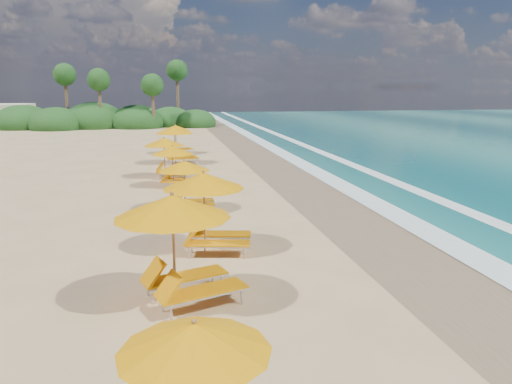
{
  "coord_description": "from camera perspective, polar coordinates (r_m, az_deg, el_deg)",
  "views": [
    {
      "loc": [
        -3.16,
        -16.68,
        4.79
      ],
      "look_at": [
        0.0,
        0.0,
        1.2
      ],
      "focal_mm": 34.96,
      "sensor_mm": 36.0,
      "label": 1
    }
  ],
  "objects": [
    {
      "name": "station_2",
      "position": [
        6.79,
        -5.54,
        -20.86
      ],
      "size": [
        2.27,
        2.13,
        2.0
      ],
      "rotation": [
        0.0,
        0.0,
        -0.09
      ],
      "color": "olive",
      "rests_on": "ground"
    },
    {
      "name": "beach_building",
      "position": [
        67.45,
        -27.2,
        7.76
      ],
      "size": [
        7.0,
        5.0,
        2.8
      ],
      "primitive_type": "cube",
      "color": "beige",
      "rests_on": "ground"
    },
    {
      "name": "station_3",
      "position": [
        11.17,
        -8.46,
        -5.58
      ],
      "size": [
        3.31,
        3.25,
        2.59
      ],
      "rotation": [
        0.0,
        0.0,
        0.34
      ],
      "color": "olive",
      "rests_on": "ground"
    },
    {
      "name": "station_9",
      "position": [
        36.86,
        -8.9,
        6.21
      ],
      "size": [
        2.66,
        2.58,
        2.14
      ],
      "rotation": [
        0.0,
        0.0,
        0.26
      ],
      "color": "olive",
      "rests_on": "ground"
    },
    {
      "name": "station_4",
      "position": [
        14.65,
        -5.23,
        -1.64
      ],
      "size": [
        2.94,
        2.82,
        2.43
      ],
      "rotation": [
        0.0,
        0.0,
        -0.2
      ],
      "color": "olive",
      "rests_on": "ground"
    },
    {
      "name": "treeline",
      "position": [
        62.67,
        -17.09,
        7.95
      ],
      "size": [
        25.8,
        8.8,
        9.74
      ],
      "color": "#163D14",
      "rests_on": "ground"
    },
    {
      "name": "station_7",
      "position": [
        27.08,
        -10.06,
        4.22
      ],
      "size": [
        2.37,
        2.18,
        2.21
      ],
      "rotation": [
        0.0,
        0.0,
        -0.0
      ],
      "color": "olive",
      "rests_on": "ground"
    },
    {
      "name": "surf_foam",
      "position": [
        19.95,
        19.29,
        -2.56
      ],
      "size": [
        4.0,
        160.0,
        0.01
      ],
      "color": "white",
      "rests_on": "ground"
    },
    {
      "name": "station_6",
      "position": [
        24.39,
        -9.14,
        3.21
      ],
      "size": [
        2.65,
        2.61,
        2.06
      ],
      "rotation": [
        0.0,
        0.0,
        -0.37
      ],
      "color": "olive",
      "rests_on": "ground"
    },
    {
      "name": "ground",
      "position": [
        17.64,
        0.0,
        -3.82
      ],
      "size": [
        160.0,
        160.0,
        0.0
      ],
      "primitive_type": "plane",
      "color": "tan",
      "rests_on": "ground"
    },
    {
      "name": "wet_sand",
      "position": [
        18.77,
        12.1,
        -3.1
      ],
      "size": [
        4.0,
        160.0,
        0.01
      ],
      "primitive_type": "cube",
      "color": "#8C7453",
      "rests_on": "ground"
    },
    {
      "name": "station_8",
      "position": [
        31.9,
        -8.92,
        5.67
      ],
      "size": [
        2.85,
        2.69,
        2.48
      ],
      "rotation": [
        0.0,
        0.0,
        0.11
      ],
      "color": "olive",
      "rests_on": "ground"
    },
    {
      "name": "station_5",
      "position": [
        19.64,
        -7.72,
        1.14
      ],
      "size": [
        2.25,
        2.09,
        2.05
      ],
      "rotation": [
        0.0,
        0.0,
        -0.04
      ],
      "color": "olive",
      "rests_on": "ground"
    }
  ]
}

